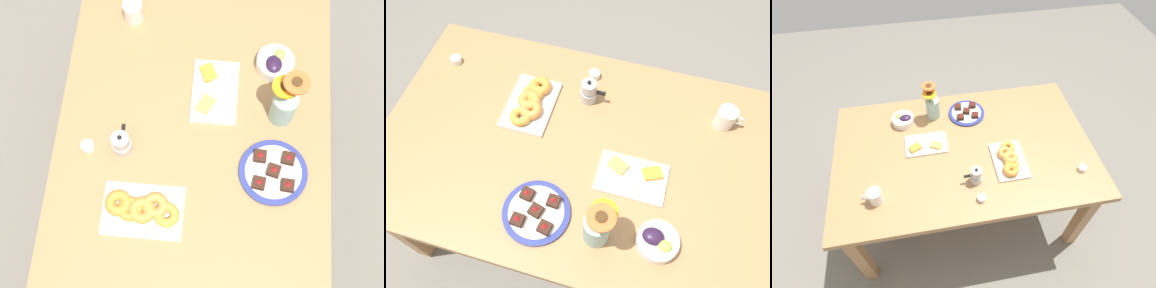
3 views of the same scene
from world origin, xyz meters
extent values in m
plane|color=slate|center=(0.00, 0.00, 0.00)|extent=(6.00, 6.00, 0.00)
cube|color=#A87A4C|center=(0.00, 0.00, 0.72)|extent=(1.60, 1.00, 0.04)
cube|color=#A87A4C|center=(-0.72, -0.42, 0.35)|extent=(0.07, 0.07, 0.70)
cube|color=#A87A4C|center=(0.72, -0.42, 0.35)|extent=(0.07, 0.07, 0.70)
cube|color=#A87A4C|center=(-0.72, 0.42, 0.35)|extent=(0.07, 0.07, 0.70)
cube|color=#A87A4C|center=(0.72, 0.42, 0.35)|extent=(0.07, 0.07, 0.70)
cylinder|color=white|center=(0.53, 0.28, 0.78)|extent=(0.08, 0.08, 0.09)
cylinder|color=brown|center=(0.53, 0.28, 0.82)|extent=(0.07, 0.07, 0.00)
torus|color=white|center=(0.58, 0.28, 0.78)|extent=(0.05, 0.01, 0.05)
cylinder|color=white|center=(0.36, -0.29, 0.77)|extent=(0.14, 0.14, 0.05)
ellipsoid|color=#2D1938|center=(0.34, -0.28, 0.79)|extent=(0.08, 0.06, 0.04)
ellipsoid|color=#9EC14C|center=(0.39, -0.30, 0.79)|extent=(0.05, 0.04, 0.04)
cube|color=white|center=(0.23, -0.07, 0.75)|extent=(0.26, 0.17, 0.01)
cube|color=#EFB74C|center=(0.17, -0.04, 0.76)|extent=(0.08, 0.08, 0.02)
cube|color=white|center=(0.25, -0.09, 0.76)|extent=(0.08, 0.07, 0.01)
cube|color=orange|center=(0.30, -0.04, 0.76)|extent=(0.08, 0.07, 0.02)
cube|color=white|center=(-0.25, 0.15, 0.75)|extent=(0.19, 0.28, 0.01)
torus|color=gold|center=(-0.26, 0.06, 0.77)|extent=(0.10, 0.10, 0.03)
torus|color=#DC8A41|center=(-0.23, 0.11, 0.77)|extent=(0.11, 0.11, 0.04)
torus|color=#D88C3B|center=(-0.25, 0.15, 0.77)|extent=(0.13, 0.13, 0.04)
torus|color=#C98634|center=(-0.25, 0.19, 0.77)|extent=(0.12, 0.12, 0.03)
torus|color=orange|center=(-0.24, 0.23, 0.77)|extent=(0.12, 0.12, 0.04)
cylinder|color=white|center=(-0.66, 0.28, 0.75)|extent=(0.05, 0.05, 0.03)
cylinder|color=#C68923|center=(-0.66, 0.28, 0.76)|extent=(0.04, 0.04, 0.01)
cylinder|color=white|center=(-0.03, 0.37, 0.75)|extent=(0.05, 0.05, 0.03)
cylinder|color=maroon|center=(-0.03, 0.37, 0.76)|extent=(0.04, 0.04, 0.01)
cylinder|color=navy|center=(-0.07, -0.29, 0.75)|extent=(0.24, 0.24, 0.01)
cylinder|color=white|center=(-0.07, -0.29, 0.75)|extent=(0.20, 0.20, 0.01)
cube|color=#381E14|center=(-0.12, -0.24, 0.77)|extent=(0.05, 0.05, 0.02)
cone|color=red|center=(-0.12, -0.24, 0.79)|extent=(0.02, 0.02, 0.01)
cube|color=#381E14|center=(-0.02, -0.24, 0.77)|extent=(0.05, 0.05, 0.02)
cone|color=red|center=(-0.02, -0.24, 0.79)|extent=(0.02, 0.02, 0.01)
cube|color=#381E14|center=(-0.12, -0.34, 0.77)|extent=(0.05, 0.05, 0.02)
cone|color=red|center=(-0.12, -0.34, 0.79)|extent=(0.02, 0.02, 0.01)
cube|color=#381E14|center=(-0.02, -0.34, 0.77)|extent=(0.05, 0.05, 0.02)
cone|color=red|center=(-0.02, -0.34, 0.79)|extent=(0.02, 0.02, 0.01)
cube|color=#381E14|center=(-0.07, -0.29, 0.77)|extent=(0.05, 0.05, 0.02)
cone|color=red|center=(-0.07, -0.29, 0.79)|extent=(0.02, 0.02, 0.01)
cylinder|color=#99C1B7|center=(0.15, -0.31, 0.81)|extent=(0.09, 0.09, 0.14)
cylinder|color=#3D702D|center=(0.17, -0.33, 0.93)|extent=(0.01, 0.01, 0.10)
cylinder|color=orange|center=(0.17, -0.33, 0.99)|extent=(0.09, 0.09, 0.01)
cylinder|color=#472D14|center=(0.17, -0.33, 0.99)|extent=(0.04, 0.04, 0.01)
cylinder|color=#3D702D|center=(0.17, -0.30, 0.91)|extent=(0.01, 0.01, 0.06)
cylinder|color=orange|center=(0.17, -0.30, 0.95)|extent=(0.09, 0.09, 0.01)
cylinder|color=#472D14|center=(0.17, -0.30, 0.95)|extent=(0.04, 0.04, 0.01)
cylinder|color=#B7B7BC|center=(-0.02, 0.25, 0.77)|extent=(0.07, 0.07, 0.05)
cylinder|color=#B7B7BC|center=(-0.02, 0.25, 0.79)|extent=(0.05, 0.05, 0.01)
cylinder|color=#B7B7BC|center=(-0.02, 0.25, 0.82)|extent=(0.06, 0.06, 0.04)
sphere|color=black|center=(-0.02, 0.25, 0.85)|extent=(0.02, 0.02, 0.02)
cube|color=black|center=(0.03, 0.25, 0.80)|extent=(0.04, 0.01, 0.01)
camera|label=1|loc=(-0.68, -0.06, 2.55)|focal=50.00mm
camera|label=2|loc=(0.20, -0.69, 2.03)|focal=35.00mm
camera|label=3|loc=(0.21, 1.15, 2.20)|focal=28.00mm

